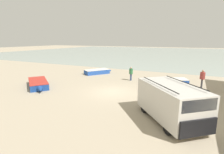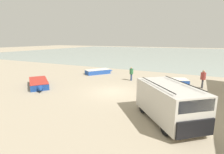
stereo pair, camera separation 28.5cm
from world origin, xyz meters
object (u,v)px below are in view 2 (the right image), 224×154
(fisherman_1, at_px, (131,72))
(fishing_rowboat_1, at_px, (170,82))
(fishing_rowboat_2, at_px, (39,83))
(fishing_rowboat_0, at_px, (99,72))
(fisherman_0, at_px, (203,77))
(parked_van, at_px, (169,102))

(fisherman_1, bearing_deg, fishing_rowboat_1, -177.84)
(fishing_rowboat_2, bearing_deg, fishing_rowboat_0, 114.78)
(fisherman_0, height_order, fisherman_1, fisherman_0)
(fishing_rowboat_2, height_order, fisherman_0, fisherman_0)
(parked_van, height_order, fishing_rowboat_0, parked_van)
(fishing_rowboat_1, height_order, fisherman_0, fisherman_0)
(fishing_rowboat_0, height_order, fisherman_0, fisherman_0)
(fishing_rowboat_0, bearing_deg, fisherman_1, -73.63)
(fisherman_0, bearing_deg, fishing_rowboat_0, -3.93)
(fishing_rowboat_1, distance_m, fisherman_1, 4.42)
(parked_van, distance_m, fishing_rowboat_2, 13.43)
(fishing_rowboat_0, distance_m, fisherman_0, 13.28)
(parked_van, height_order, fishing_rowboat_2, parked_van)
(fishing_rowboat_0, xyz_separation_m, fisherman_1, (5.62, -1.88, 0.65))
(parked_van, xyz_separation_m, fishing_rowboat_0, (-11.23, 10.80, -0.89))
(parked_van, relative_size, fisherman_0, 2.72)
(parked_van, distance_m, fisherman_0, 9.13)
(parked_van, bearing_deg, fisherman_1, 172.03)
(fisherman_1, bearing_deg, fishing_rowboat_2, 43.33)
(parked_van, xyz_separation_m, fisherman_0, (1.89, 8.93, -0.11))
(fishing_rowboat_2, relative_size, fisherman_0, 2.59)
(fishing_rowboat_2, height_order, fisherman_1, fisherman_1)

